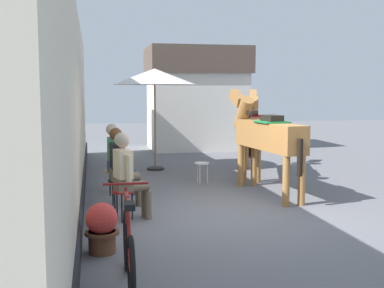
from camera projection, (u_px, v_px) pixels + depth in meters
The scene contains 13 objects.
ground_plane at pixel (193, 182), 10.92m from camera, with size 40.00×40.00×0.00m, color slate.
pub_facade_wall at pixel (72, 118), 8.79m from camera, with size 0.34×14.00×3.40m.
distant_cottage at pixel (196, 97), 17.01m from camera, with size 3.40×2.60×3.50m.
seated_visitor_near at pixel (127, 171), 7.59m from camera, with size 0.61×0.48×1.39m.
seated_visitor_middle at pixel (121, 163), 8.51m from camera, with size 0.61×0.49×1.39m.
seated_visitor_far at pixel (117, 155), 9.51m from camera, with size 0.61×0.49×1.39m.
saddled_horse_near at pixel (266, 135), 9.54m from camera, with size 0.70×2.99×2.06m.
saddled_horse_far at pixel (252, 127), 11.77m from camera, with size 1.26×2.87×2.06m.
flower_planter_near at pixel (102, 227), 6.10m from camera, with size 0.43×0.43×0.64m.
leaning_bicycle at pixel (129, 251), 4.99m from camera, with size 0.50×1.76×1.02m.
cafe_parasol at pixel (155, 77), 12.30m from camera, with size 2.10×2.10×2.58m.
spare_stool_white at pixel (202, 165), 10.69m from camera, with size 0.32×0.32×0.46m.
satchel_bag at pixel (120, 179), 10.71m from camera, with size 0.28×0.12×0.20m, color brown.
Camera 1 is at (-2.20, -7.54, 2.03)m, focal length 45.67 mm.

